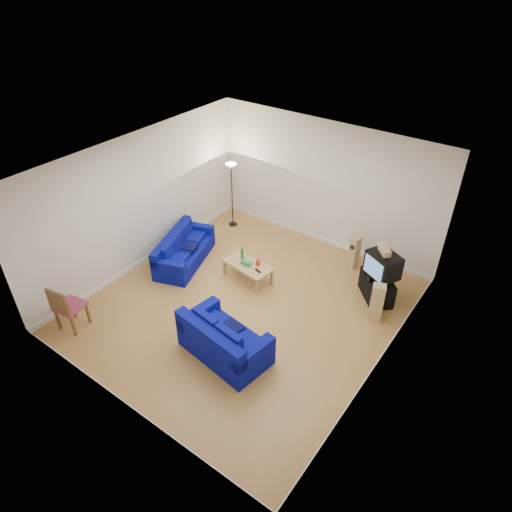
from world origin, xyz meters
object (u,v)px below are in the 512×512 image
Objects in this scene: sofa_loveseat at (223,343)px; tv_stand at (377,287)px; sofa_three_seat at (183,252)px; coffee_table at (248,266)px; television at (383,265)px.

sofa_loveseat is 2.00× the size of tv_stand.
coffee_table is at bearing 83.08° from sofa_three_seat.
sofa_three_seat is at bearing -167.74° from coffee_table.
tv_stand is at bearing 71.65° from sofa_loveseat.
television is at bearing 21.93° from coffee_table.
television reaches higher than tv_stand.
television is (0.05, -0.04, 0.65)m from tv_stand.
coffee_table is at bearing -110.34° from tv_stand.
television is at bearing 70.66° from sofa_loveseat.
tv_stand is (1.62, 3.30, -0.05)m from sofa_loveseat.
coffee_table is (1.70, 0.37, 0.09)m from sofa_three_seat.
sofa_loveseat is 3.71m from television.
sofa_loveseat is 3.68m from tv_stand.
sofa_loveseat reaches higher than sofa_three_seat.
sofa_loveseat is at bearing -90.41° from television.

